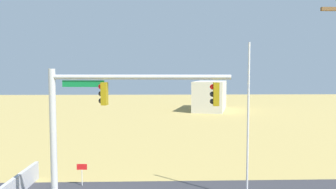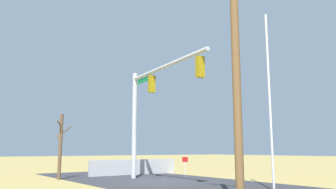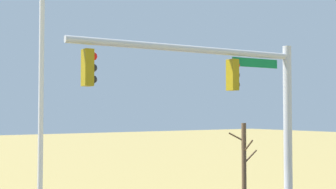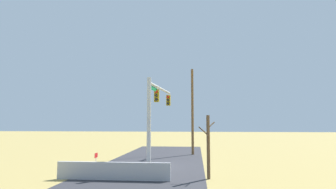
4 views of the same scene
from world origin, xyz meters
TOP-DOWN VIEW (x-y plane):
  - ground_plane at (0.00, 0.00)m, footprint 160.00×160.00m
  - road_surface at (-4.00, 0.00)m, footprint 28.00×8.00m
  - sidewalk_corner at (3.49, 0.29)m, footprint 6.00×6.00m
  - retaining_fence at (5.15, -1.35)m, footprint 0.20×6.70m
  - signal_mast at (0.41, 0.49)m, footprint 7.62×0.99m
  - flagpole at (-6.36, -1.26)m, footprint 0.10×0.10m
  - utility_pole at (-8.49, 3.10)m, footprint 1.90×0.26m
  - bare_tree at (4.26, 4.18)m, footprint 1.27×1.02m
  - open_sign at (2.22, -3.43)m, footprint 0.56×0.04m

SIDE VIEW (x-z plane):
  - ground_plane at x=0.00m, z-range 0.00..0.00m
  - sidewalk_corner at x=3.49m, z-range 0.00..0.01m
  - road_surface at x=-4.00m, z-range 0.00..0.01m
  - retaining_fence at x=5.15m, z-range 0.00..1.03m
  - open_sign at x=2.22m, z-range 0.30..1.52m
  - bare_tree at x=4.26m, z-range 0.06..3.82m
  - flagpole at x=-6.36m, z-range 0.00..7.69m
  - signal_mast at x=0.41m, z-range 1.33..7.72m
  - utility_pole at x=-8.49m, z-range 0.17..9.15m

